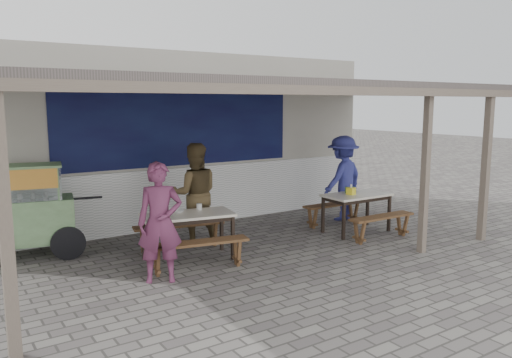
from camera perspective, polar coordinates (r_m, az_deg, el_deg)
The scene contains 17 objects.
ground at distance 7.97m, azimuth 2.41°, elevation -9.49°, with size 60.00×60.00×0.00m, color slate.
back_wall at distance 10.71m, azimuth -8.88°, elevation 4.49°, with size 9.00×1.28×3.50m.
warung_roof at distance 8.33m, azimuth -1.06°, elevation 10.26°, with size 9.00×4.21×2.81m.
table_left at distance 8.01m, azimuth -7.82°, elevation -4.49°, with size 1.54×0.95×0.75m.
bench_left_street at distance 7.54m, azimuth -6.63°, elevation -7.91°, with size 1.56×0.57×0.45m.
bench_left_wall at distance 8.65m, azimuth -8.76°, elevation -5.79°, with size 1.56×0.57×0.45m.
table_right at distance 9.82m, azimuth 11.44°, elevation -2.15°, with size 1.31×0.74×0.75m.
bench_right_street at distance 9.42m, azimuth 14.17°, elevation -4.77°, with size 1.40×0.32×0.45m.
bench_right_wall at distance 10.36m, azimuth 8.86°, elevation -3.39°, with size 1.40×0.32×0.45m.
vendor_cart at distance 8.77m, azimuth -24.51°, elevation -3.02°, with size 1.96×1.00×1.52m.
patron_street_side at distance 7.07m, azimuth -10.91°, elevation -4.89°, with size 0.62×0.40×1.69m, color #682D4D.
patron_wall_side at distance 8.88m, azimuth -7.03°, elevation -1.67°, with size 0.87×0.68×1.80m, color brown.
patron_right_table at distance 10.77m, azimuth 9.88°, elevation 0.10°, with size 1.17×0.67×1.80m, color #33388D.
tissue_box at distance 9.72m, azimuth 10.81°, elevation -1.36°, with size 0.13×0.13×0.13m, color yellow.
donation_box at distance 9.86m, azimuth 10.74°, elevation -1.26°, with size 0.18×0.12×0.12m, color #387735.
condiment_jar at distance 8.26m, azimuth -6.50°, elevation -3.15°, with size 0.09×0.09×0.10m, color beige.
condiment_bowl at distance 8.05m, azimuth -8.88°, elevation -3.72°, with size 0.17×0.17×0.04m, color silver.
Camera 1 is at (-4.46, -6.12, 2.49)m, focal length 35.00 mm.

